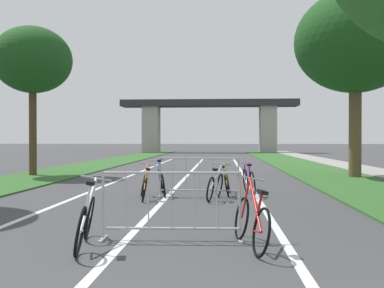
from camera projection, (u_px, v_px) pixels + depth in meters
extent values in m
cube|color=#2D5B26|center=(100.00, 164.00, 27.18)|extent=(3.21, 60.44, 0.05)
cube|color=#2D5B26|center=(298.00, 165.00, 26.39)|extent=(3.21, 60.44, 0.05)
cube|color=gray|center=(343.00, 165.00, 26.22)|extent=(1.99, 60.44, 0.08)
cube|color=silver|center=(188.00, 174.00, 19.56)|extent=(0.14, 34.97, 0.01)
cube|color=silver|center=(243.00, 175.00, 19.40)|extent=(0.14, 34.97, 0.01)
cube|color=silver|center=(134.00, 174.00, 19.72)|extent=(0.14, 34.97, 0.01)
cube|color=#2D2D30|center=(209.00, 103.00, 51.90)|extent=(20.41, 3.05, 0.75)
cube|color=#9E9B93|center=(151.00, 130.00, 52.38)|extent=(1.85, 2.40, 5.36)
cube|color=#9E9B93|center=(268.00, 130.00, 51.48)|extent=(1.85, 2.40, 5.36)
cylinder|color=#4C3823|center=(33.00, 133.00, 18.68)|extent=(0.31, 0.31, 3.64)
ellipsoid|color=#194719|center=(33.00, 60.00, 18.64)|extent=(3.26, 3.26, 2.77)
cylinder|color=brown|center=(355.00, 132.00, 17.78)|extent=(0.49, 0.49, 3.64)
ellipsoid|color=#194719|center=(355.00, 41.00, 17.74)|extent=(4.80, 4.80, 4.08)
cylinder|color=#ADADB2|center=(103.00, 206.00, 6.83)|extent=(0.04, 0.04, 1.05)
cube|color=#ADADB2|center=(103.00, 239.00, 6.84)|extent=(0.08, 0.44, 0.03)
cylinder|color=#ADADB2|center=(240.00, 206.00, 6.77)|extent=(0.04, 0.04, 1.05)
cube|color=#ADADB2|center=(240.00, 240.00, 6.78)|extent=(0.08, 0.44, 0.03)
cylinder|color=#ADADB2|center=(171.00, 173.00, 6.80)|extent=(2.09, 0.12, 0.04)
cylinder|color=#ADADB2|center=(171.00, 228.00, 6.81)|extent=(2.09, 0.12, 0.04)
cylinder|color=#ADADB2|center=(126.00, 200.00, 6.82)|extent=(0.02, 0.02, 0.87)
cylinder|color=#ADADB2|center=(148.00, 200.00, 6.81)|extent=(0.02, 0.02, 0.87)
cylinder|color=#ADADB2|center=(171.00, 200.00, 6.80)|extent=(0.02, 0.02, 0.87)
cylinder|color=#ADADB2|center=(194.00, 200.00, 6.79)|extent=(0.02, 0.02, 0.87)
cylinder|color=#ADADB2|center=(217.00, 200.00, 6.78)|extent=(0.02, 0.02, 0.87)
cylinder|color=#ADADB2|center=(160.00, 177.00, 11.97)|extent=(0.04, 0.04, 1.05)
cube|color=#ADADB2|center=(160.00, 196.00, 11.98)|extent=(0.07, 0.44, 0.03)
cylinder|color=#ADADB2|center=(238.00, 178.00, 11.81)|extent=(0.04, 0.04, 1.05)
cube|color=#ADADB2|center=(238.00, 197.00, 11.81)|extent=(0.07, 0.44, 0.03)
cylinder|color=#ADADB2|center=(199.00, 158.00, 11.89)|extent=(2.09, 0.07, 0.04)
cylinder|color=#ADADB2|center=(199.00, 190.00, 11.89)|extent=(2.09, 0.07, 0.04)
cylinder|color=#ADADB2|center=(173.00, 174.00, 11.95)|extent=(0.02, 0.02, 0.87)
cylinder|color=#ADADB2|center=(186.00, 174.00, 11.92)|extent=(0.02, 0.02, 0.87)
cylinder|color=#ADADB2|center=(199.00, 174.00, 11.89)|extent=(0.02, 0.02, 0.87)
cylinder|color=#ADADB2|center=(212.00, 174.00, 11.86)|extent=(0.02, 0.02, 0.87)
cylinder|color=#ADADB2|center=(225.00, 174.00, 11.84)|extent=(0.02, 0.02, 0.87)
torus|color=black|center=(227.00, 186.00, 11.89)|extent=(0.17, 0.61, 0.60)
torus|color=black|center=(228.00, 182.00, 12.93)|extent=(0.17, 0.61, 0.60)
cylinder|color=gold|center=(225.00, 174.00, 12.39)|extent=(0.10, 1.02, 0.57)
cylinder|color=gold|center=(225.00, 176.00, 12.19)|extent=(0.15, 0.12, 0.55)
cylinder|color=gold|center=(227.00, 186.00, 12.06)|extent=(0.05, 0.34, 0.07)
cylinder|color=gold|center=(226.00, 173.00, 12.90)|extent=(0.14, 0.09, 0.54)
cube|color=black|center=(224.00, 167.00, 12.16)|extent=(0.12, 0.24, 0.07)
cylinder|color=#99999E|center=(224.00, 164.00, 12.88)|extent=(0.43, 0.05, 0.11)
torus|color=black|center=(145.00, 190.00, 10.97)|extent=(0.27, 0.62, 0.60)
torus|color=black|center=(143.00, 185.00, 12.04)|extent=(0.27, 0.62, 0.60)
cylinder|color=orange|center=(146.00, 176.00, 11.48)|extent=(0.14, 1.05, 0.60)
cylinder|color=orange|center=(146.00, 180.00, 11.27)|extent=(0.16, 0.10, 0.54)
cylinder|color=orange|center=(144.00, 190.00, 11.14)|extent=(0.11, 0.35, 0.07)
cylinder|color=orange|center=(145.00, 175.00, 12.02)|extent=(0.16, 0.07, 0.58)
cube|color=black|center=(148.00, 169.00, 11.24)|extent=(0.15, 0.26, 0.07)
cylinder|color=#99999E|center=(148.00, 164.00, 11.99)|extent=(0.49, 0.13, 0.12)
torus|color=black|center=(253.00, 184.00, 11.84)|extent=(0.18, 0.70, 0.69)
torus|color=black|center=(246.00, 181.00, 12.92)|extent=(0.18, 0.70, 0.69)
cylinder|color=#662884|center=(248.00, 173.00, 12.35)|extent=(0.21, 1.04, 0.56)
cylinder|color=#662884|center=(250.00, 175.00, 12.15)|extent=(0.09, 0.13, 0.56)
cylinder|color=#662884|center=(251.00, 185.00, 12.01)|extent=(0.06, 0.35, 0.08)
cylinder|color=#662884|center=(245.00, 172.00, 12.89)|extent=(0.08, 0.10, 0.53)
cube|color=black|center=(249.00, 165.00, 12.10)|extent=(0.13, 0.25, 0.06)
cylinder|color=#99999E|center=(244.00, 162.00, 12.86)|extent=(0.42, 0.08, 0.06)
torus|color=black|center=(163.00, 185.00, 11.81)|extent=(0.27, 0.70, 0.68)
torus|color=black|center=(161.00, 181.00, 12.86)|extent=(0.27, 0.70, 0.68)
cylinder|color=#1E389E|center=(160.00, 172.00, 12.30)|extent=(0.33, 1.00, 0.65)
cylinder|color=#1E389E|center=(161.00, 173.00, 12.10)|extent=(0.13, 0.14, 0.68)
cylinder|color=#1E389E|center=(163.00, 185.00, 11.98)|extent=(0.09, 0.34, 0.08)
cylinder|color=#1E389E|center=(159.00, 170.00, 12.82)|extent=(0.12, 0.11, 0.62)
cube|color=black|center=(159.00, 161.00, 12.06)|extent=(0.15, 0.26, 0.06)
cylinder|color=#99999E|center=(158.00, 160.00, 12.79)|extent=(0.50, 0.13, 0.10)
torus|color=black|center=(210.00, 189.00, 10.93)|extent=(0.26, 0.64, 0.63)
torus|color=black|center=(220.00, 185.00, 11.91)|extent=(0.26, 0.64, 0.63)
cylinder|color=#B7B7BC|center=(216.00, 176.00, 11.39)|extent=(0.33, 0.96, 0.61)
cylinder|color=#B7B7BC|center=(214.00, 180.00, 11.20)|extent=(0.11, 0.13, 0.53)
cylinder|color=#B7B7BC|center=(212.00, 190.00, 11.09)|extent=(0.09, 0.33, 0.07)
cylinder|color=#B7B7BC|center=(221.00, 175.00, 11.87)|extent=(0.11, 0.11, 0.58)
cube|color=black|center=(215.00, 169.00, 11.16)|extent=(0.16, 0.26, 0.06)
cylinder|color=#99999E|center=(222.00, 164.00, 11.84)|extent=(0.48, 0.13, 0.10)
torus|color=black|center=(80.00, 232.00, 5.81)|extent=(0.28, 0.69, 0.67)
torus|color=black|center=(89.00, 218.00, 6.86)|extent=(0.28, 0.69, 0.67)
cylinder|color=silver|center=(89.00, 203.00, 6.31)|extent=(0.12, 1.03, 0.64)
cylinder|color=silver|center=(87.00, 207.00, 6.11)|extent=(0.17, 0.10, 0.67)
cylinder|color=silver|center=(82.00, 231.00, 5.98)|extent=(0.10, 0.34, 0.08)
cylinder|color=silver|center=(93.00, 198.00, 6.84)|extent=(0.15, 0.07, 0.61)
cube|color=black|center=(91.00, 183.00, 6.08)|extent=(0.15, 0.26, 0.07)
cylinder|color=#99999E|center=(96.00, 178.00, 6.82)|extent=(0.47, 0.11, 0.11)
torus|color=black|center=(261.00, 232.00, 5.80)|extent=(0.29, 0.68, 0.66)
torus|color=black|center=(242.00, 218.00, 6.84)|extent=(0.29, 0.68, 0.66)
cylinder|color=red|center=(255.00, 203.00, 6.30)|extent=(0.13, 1.02, 0.65)
cylinder|color=red|center=(258.00, 212.00, 6.10)|extent=(0.16, 0.10, 0.55)
cylinder|color=red|center=(257.00, 232.00, 5.97)|extent=(0.10, 0.34, 0.08)
cylinder|color=red|center=(246.00, 198.00, 6.82)|extent=(0.16, 0.06, 0.63)
cube|color=black|center=(262.00, 192.00, 6.07)|extent=(0.15, 0.26, 0.07)
cylinder|color=#99999E|center=(250.00, 178.00, 6.80)|extent=(0.44, 0.11, 0.11)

